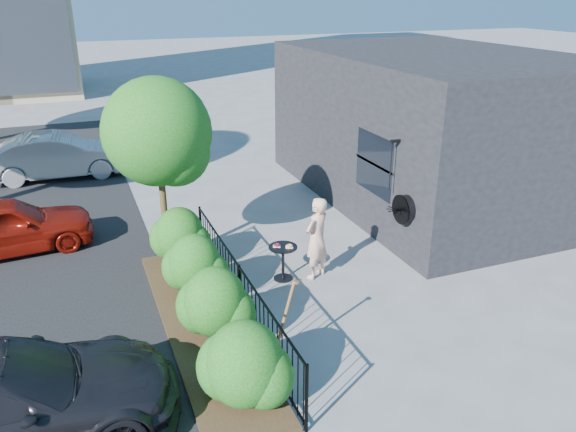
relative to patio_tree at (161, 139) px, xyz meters
name	(u,v)px	position (x,y,z in m)	size (l,w,h in m)	color
ground	(316,303)	(2.24, -2.76, -2.76)	(120.00, 120.00, 0.00)	gray
shop_building	(431,125)	(7.73, 1.74, -0.76)	(6.22, 9.00, 4.00)	black
fence	(240,292)	(0.74, -2.76, -2.20)	(0.05, 6.05, 1.10)	black
planting_bed	(203,325)	(0.04, -2.76, -2.72)	(1.30, 6.00, 0.08)	#382616
shrubs	(205,288)	(0.14, -2.66, -2.06)	(1.10, 5.60, 1.24)	#125016
patio_tree	(161,139)	(0.00, 0.00, 0.00)	(2.20, 2.20, 3.94)	#3F2B19
cafe_table	(283,257)	(1.99, -1.63, -2.25)	(0.59, 0.59, 0.79)	black
woman	(317,238)	(2.67, -1.77, -1.89)	(0.63, 0.42, 1.74)	#E8B196
shovel	(282,328)	(0.98, -4.21, -2.12)	(0.50, 0.19, 1.47)	brown
car_red	(5,226)	(-3.35, 1.83, -2.13)	(1.51, 3.74, 1.28)	maroon
car_silver	(58,156)	(-2.15, 7.19, -2.07)	(1.48, 4.23, 1.39)	#A1A1A5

